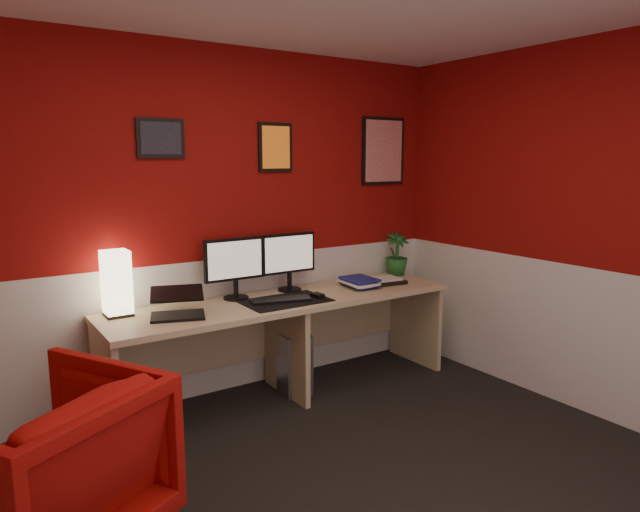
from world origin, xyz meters
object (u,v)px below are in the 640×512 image
Objects in this scene: desk at (286,347)px; armchair at (44,468)px; monitor_right at (289,253)px; potted_plant at (396,254)px; laptop at (177,300)px; shoji_lamp at (117,285)px; monitor_left at (235,259)px; zen_tray at (381,281)px; pc_tower at (289,359)px.

armchair is (-1.73, -0.87, 0.03)m from desk.
potted_plant is at bearing -0.11° from monitor_right.
monitor_right reaches higher than laptop.
shoji_lamp is 0.82m from monitor_left.
shoji_lamp is 1.21× the size of laptop.
zen_tray is (1.19, -0.18, -0.28)m from monitor_left.
monitor_right is (0.96, 0.24, 0.18)m from laptop.
monitor_left is 0.45m from monitor_right.
potted_plant is (2.03, 0.24, 0.07)m from laptop.
shoji_lamp is 0.69× the size of monitor_right.
monitor_right is at bearing -179.72° from armchair.
potted_plant is (0.33, 0.19, 0.17)m from zen_tray.
shoji_lamp reaches higher than potted_plant.
pc_tower is at bearing -126.68° from monitor_right.
laptop is 0.38× the size of armchair.
pc_tower is (-0.80, 0.10, -0.52)m from zen_tray.
laptop is at bearing -176.34° from desk.
desk is at bearing 23.01° from laptop.
zen_tray is 0.96m from pc_tower.
potted_plant is (1.52, 0.01, -0.11)m from monitor_left.
desk is at bearing 179.90° from zen_tray.
laptop is 0.94× the size of zen_tray.
pc_tower is at bearing 179.01° from armchair.
pc_tower is 2.06m from armchair.
shoji_lamp is 1.27m from monitor_right.
potted_plant is 0.81× the size of pc_tower.
laptop reaches higher than pc_tower.
potted_plant is at bearing 8.89° from desk.
desk is at bearing -171.11° from potted_plant.
monitor_right is at bearing 52.71° from desk.
monitor_left is at bearing 149.39° from desk.
monitor_right is 1.66× the size of zen_tray.
laptop is at bearing -173.21° from potted_plant.
monitor_right is at bearing 179.89° from potted_plant.
monitor_right is (0.45, 0.01, 0.00)m from monitor_left.
monitor_right is 1.07m from potted_plant.
potted_plant is at bearing 11.67° from pc_tower.
potted_plant reaches higher than pc_tower.
monitor_left is 1.29× the size of pc_tower.
monitor_left reaches higher than laptop.
desk is 0.74m from monitor_left.
zen_tray is (1.70, 0.05, -0.09)m from laptop.
monitor_right is 1.60× the size of potted_plant.
desk is 7.15× the size of potted_plant.
monitor_left is 1.88m from armchair.
desk is 6.50× the size of shoji_lamp.
zen_tray is 0.41× the size of armchair.
armchair reaches higher than zen_tray.
desk is 4.48× the size of monitor_left.
zen_tray is (0.88, -0.00, 0.38)m from desk.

